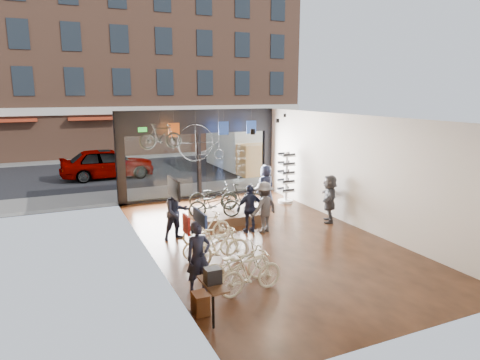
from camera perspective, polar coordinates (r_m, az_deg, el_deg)
ground_plane at (r=13.62m, az=2.92°, el=-7.88°), size 7.00×12.00×0.04m
ceiling at (r=12.86m, az=3.10°, el=8.47°), size 7.00×12.00×0.04m
wall_left at (r=11.94m, az=-12.20°, el=-1.34°), size 0.04×12.00×3.80m
wall_right at (r=15.02m, az=15.04°, el=1.16°), size 0.04×12.00×3.80m
wall_back at (r=8.40m, az=22.30°, el=-7.49°), size 7.00×0.04×3.80m
storefront at (r=18.56m, az=-5.51°, el=3.45°), size 7.00×0.26×3.80m
exit_sign at (r=17.69m, az=-12.88°, el=6.56°), size 0.35×0.06×0.18m
street_road at (r=27.43m, az=-11.53°, el=1.89°), size 30.00×18.00×0.02m
sidewalk_near at (r=20.02m, az=-6.52°, el=-1.33°), size 30.00×2.40×0.12m
sidewalk_far at (r=31.29m, az=-13.18°, el=3.13°), size 30.00×2.00×0.12m
opposite_building at (r=33.52m, az=-14.62°, el=15.52°), size 26.00×5.00×14.00m
street_car at (r=23.86m, az=-17.26°, el=2.17°), size 4.81×1.93×1.64m
box_truck at (r=24.87m, az=0.43°, el=4.16°), size 2.18×6.53×2.57m
floor_bike_1 at (r=9.95m, az=1.47°, el=-12.27°), size 1.69×0.66×0.99m
floor_bike_2 at (r=10.42m, az=-0.51°, el=-11.19°), size 1.88×0.75×0.97m
floor_bike_3 at (r=11.42m, az=-2.80°, el=-8.89°), size 1.77×0.57×1.05m
floor_bike_4 at (r=11.97m, az=-3.93°, el=-8.45°), size 1.65×0.68×0.84m
floor_bike_5 at (r=13.12m, az=-4.46°, el=-6.34°), size 1.66×0.67×0.97m
display_platform at (r=15.53m, az=-1.70°, el=-4.73°), size 2.40×1.80×0.30m
display_bike_left at (r=14.66m, az=-3.42°, el=-3.25°), size 1.87×1.15×0.93m
display_bike_mid at (r=15.60m, az=0.32°, el=-2.24°), size 1.67×0.95×0.97m
display_bike_right at (r=15.80m, az=-3.56°, el=-2.12°), size 1.91×1.05×0.95m
customer_0 at (r=9.94m, az=-5.57°, el=-10.19°), size 0.66×0.48×1.68m
customer_1 at (r=13.42m, az=-8.47°, el=-4.28°), size 0.98×0.84×1.75m
customer_2 at (r=13.99m, az=1.35°, el=-3.82°), size 0.95×0.42×1.60m
customer_3 at (r=13.99m, az=3.20°, el=-3.65°), size 1.23×0.95×1.68m
customer_4 at (r=17.25m, az=3.47°, el=-0.74°), size 0.93×0.73×1.67m
customer_5 at (r=15.42m, az=11.83°, el=-2.42°), size 1.30×1.58×1.70m
sunglasses_rack at (r=17.75m, az=6.15°, el=0.31°), size 0.75×0.68×2.12m
wall_merch at (r=8.90m, az=-6.25°, el=-9.70°), size 0.40×2.40×2.60m
penny_farthing at (r=17.31m, az=-4.93°, el=4.87°), size 1.89×0.06×1.51m
hung_bike at (r=16.14m, az=-10.55°, el=5.75°), size 1.60×0.52×0.95m
jersey_left at (r=17.29m, az=-8.80°, el=6.61°), size 0.45×0.03×0.55m
jersey_mid at (r=17.98m, az=-2.21°, el=6.92°), size 0.45×0.03×0.55m
jersey_right at (r=18.50m, az=1.51°, el=7.06°), size 0.45×0.03×0.55m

